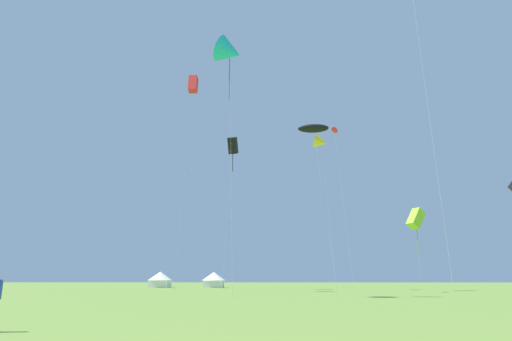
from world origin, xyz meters
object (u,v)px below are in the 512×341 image
kite_black_box (233,146)px  kite_black_parafoil (313,129)px  festival_tent_center (214,279)px  kite_red_parafoil (334,130)px  festival_tent_right (160,279)px  kite_red_box (193,84)px  kite_yellow_delta (321,142)px  kite_cyan_delta (230,52)px  kite_lime_box (416,219)px

kite_black_box → kite_black_parafoil: bearing=-68.4°
festival_tent_center → kite_black_parafoil: bearing=-69.8°
kite_red_parafoil → festival_tent_right: size_ratio=4.65×
festival_tent_center → kite_black_box: bearing=-72.4°
kite_red_box → kite_yellow_delta: bearing=28.7°
kite_red_box → kite_cyan_delta: bearing=-67.3°
kite_black_box → festival_tent_right: 29.19m
kite_cyan_delta → festival_tent_right: size_ratio=5.58×
kite_red_parafoil → kite_red_box: bearing=176.0°
kite_cyan_delta → festival_tent_center: (-7.46, 43.02, -20.97)m
kite_red_parafoil → kite_lime_box: size_ratio=1.82×
kite_black_box → festival_tent_center: (-4.80, 15.15, -20.29)m
kite_red_parafoil → kite_black_box: bearing=138.4°
kite_red_parafoil → kite_red_box: kite_red_box is taller
festival_tent_right → festival_tent_center: festival_tent_right is taller
kite_black_parafoil → festival_tent_right: bearing=121.1°
kite_lime_box → kite_black_parafoil: size_ratio=0.70×
kite_red_parafoil → kite_cyan_delta: 19.33m
kite_yellow_delta → kite_cyan_delta: 28.45m
kite_red_parafoil → kite_cyan_delta: bearing=-127.2°
kite_black_parafoil → kite_cyan_delta: (-7.78, -1.54, 7.31)m
festival_tent_right → kite_red_box: bearing=-68.7°
festival_tent_right → festival_tent_center: size_ratio=1.03×
kite_red_box → kite_lime_box: kite_red_box is taller
kite_black_parafoil → kite_cyan_delta: bearing=-168.8°
kite_red_box → kite_black_parafoil: size_ratio=1.80×
kite_black_box → festival_tent_right: (-14.58, 15.15, -20.25)m
kite_cyan_delta → festival_tent_center: kite_cyan_delta is taller
kite_cyan_delta → kite_black_parafoil: bearing=11.2°
kite_red_parafoil → kite_yellow_delta: kite_yellow_delta is taller
kite_red_parafoil → festival_tent_right: 43.93m
kite_cyan_delta → festival_tent_right: 50.85m
kite_red_parafoil → kite_black_parafoil: kite_red_parafoil is taller
kite_lime_box → festival_tent_right: kite_lime_box is taller
kite_black_parafoil → kite_cyan_delta: kite_cyan_delta is taller
kite_red_parafoil → festival_tent_center: 38.26m
kite_lime_box → kite_yellow_delta: bearing=166.0°
kite_yellow_delta → kite_lime_box: 17.47m
kite_black_box → kite_lime_box: bearing=-10.2°
kite_cyan_delta → festival_tent_center: bearing=99.8°
kite_black_box → festival_tent_center: kite_black_box is taller
kite_yellow_delta → kite_black_box: 13.65m
kite_lime_box → festival_tent_center: kite_lime_box is taller
kite_lime_box → kite_black_box: bearing=169.8°
kite_red_box → kite_black_box: kite_red_box is taller
kite_lime_box → kite_black_parafoil: kite_black_parafoil is taller
kite_lime_box → kite_cyan_delta: bearing=-134.8°
kite_yellow_delta → kite_cyan_delta: size_ratio=0.95×
kite_yellow_delta → kite_lime_box: bearing=-14.0°
kite_red_box → kite_lime_box: bearing=12.6°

